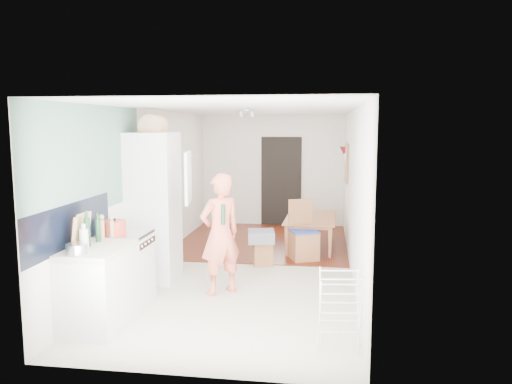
% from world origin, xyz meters
% --- Properties ---
extents(room_shell, '(3.20, 7.00, 2.50)m').
position_xyz_m(room_shell, '(0.00, 0.00, 1.25)').
color(room_shell, silver).
rests_on(room_shell, ground).
extents(floor, '(3.20, 7.00, 0.01)m').
position_xyz_m(floor, '(0.00, 0.00, 0.00)').
color(floor, beige).
rests_on(floor, ground).
extents(wood_floor_overlay, '(3.20, 3.30, 0.01)m').
position_xyz_m(wood_floor_overlay, '(0.00, 1.85, 0.01)').
color(wood_floor_overlay, '#621E0E').
rests_on(wood_floor_overlay, room_shell).
extents(sage_wall_panel, '(0.02, 3.00, 1.30)m').
position_xyz_m(sage_wall_panel, '(-1.59, -2.00, 1.85)').
color(sage_wall_panel, slate).
rests_on(sage_wall_panel, room_shell).
extents(tile_splashback, '(0.02, 1.90, 0.50)m').
position_xyz_m(tile_splashback, '(-1.59, -2.55, 1.15)').
color(tile_splashback, black).
rests_on(tile_splashback, room_shell).
extents(doorway_recess, '(0.90, 0.04, 2.00)m').
position_xyz_m(doorway_recess, '(0.20, 3.48, 1.00)').
color(doorway_recess, black).
rests_on(doorway_recess, room_shell).
extents(base_cabinet, '(0.60, 0.90, 0.86)m').
position_xyz_m(base_cabinet, '(-1.30, -2.55, 0.43)').
color(base_cabinet, silver).
rests_on(base_cabinet, room_shell).
extents(worktop, '(0.62, 0.92, 0.06)m').
position_xyz_m(worktop, '(-1.30, -2.55, 0.89)').
color(worktop, beige).
rests_on(worktop, room_shell).
extents(range_cooker, '(0.60, 0.60, 0.88)m').
position_xyz_m(range_cooker, '(-1.30, -1.80, 0.44)').
color(range_cooker, silver).
rests_on(range_cooker, room_shell).
extents(cooker_top, '(0.60, 0.60, 0.04)m').
position_xyz_m(cooker_top, '(-1.30, -1.80, 0.90)').
color(cooker_top, '#B9B9BC').
rests_on(cooker_top, room_shell).
extents(fridge_housing, '(0.66, 0.66, 2.15)m').
position_xyz_m(fridge_housing, '(-1.27, -0.78, 1.07)').
color(fridge_housing, silver).
rests_on(fridge_housing, room_shell).
extents(fridge_door, '(0.14, 0.56, 0.70)m').
position_xyz_m(fridge_door, '(-0.66, -1.08, 1.55)').
color(fridge_door, silver).
rests_on(fridge_door, room_shell).
extents(fridge_interior, '(0.02, 0.52, 0.66)m').
position_xyz_m(fridge_interior, '(-0.96, -0.78, 1.55)').
color(fridge_interior, white).
rests_on(fridge_interior, room_shell).
extents(pinboard, '(0.03, 0.90, 0.70)m').
position_xyz_m(pinboard, '(1.58, 1.90, 1.55)').
color(pinboard, tan).
rests_on(pinboard, room_shell).
extents(pinboard_frame, '(0.00, 0.94, 0.74)m').
position_xyz_m(pinboard_frame, '(1.57, 1.90, 1.55)').
color(pinboard_frame, '#9D5C3C').
rests_on(pinboard_frame, room_shell).
extents(wall_sconce, '(0.18, 0.18, 0.16)m').
position_xyz_m(wall_sconce, '(1.54, 2.55, 1.75)').
color(wall_sconce, maroon).
rests_on(wall_sconce, room_shell).
extents(person, '(0.83, 0.81, 1.92)m').
position_xyz_m(person, '(-0.19, -1.24, 0.96)').
color(person, '#EE6D54').
rests_on(person, floor).
extents(dining_table, '(0.80, 1.40, 0.48)m').
position_xyz_m(dining_table, '(0.96, 1.49, 0.24)').
color(dining_table, '#9D5C3C').
rests_on(dining_table, floor).
extents(dining_chair, '(0.55, 0.55, 1.01)m').
position_xyz_m(dining_chair, '(0.85, 0.61, 0.50)').
color(dining_chair, '#9D5C3C').
rests_on(dining_chair, floor).
extents(stool, '(0.37, 0.37, 0.39)m').
position_xyz_m(stool, '(0.20, 0.19, 0.20)').
color(stool, '#9D5C3C').
rests_on(stool, floor).
extents(grey_drape, '(0.48, 0.48, 0.19)m').
position_xyz_m(grey_drape, '(0.18, 0.16, 0.48)').
color(grey_drape, slate).
rests_on(grey_drape, stool).
extents(drying_rack, '(0.45, 0.41, 0.80)m').
position_xyz_m(drying_rack, '(1.36, -2.76, 0.40)').
color(drying_rack, silver).
rests_on(drying_rack, floor).
extents(bread_bin, '(0.39, 0.37, 0.18)m').
position_xyz_m(bread_bin, '(-1.23, -0.79, 2.24)').
color(bread_bin, tan).
rests_on(bread_bin, fridge_housing).
extents(red_casserole, '(0.30, 0.30, 0.17)m').
position_xyz_m(red_casserole, '(-1.38, -1.88, 1.00)').
color(red_casserole, red).
rests_on(red_casserole, cooker_top).
extents(steel_pan, '(0.26, 0.26, 0.11)m').
position_xyz_m(steel_pan, '(-1.36, -2.87, 0.97)').
color(steel_pan, '#B9B9BC').
rests_on(steel_pan, worktop).
extents(held_bottle, '(0.06, 0.06, 0.27)m').
position_xyz_m(held_bottle, '(-0.12, -1.35, 1.10)').
color(held_bottle, '#173D20').
rests_on(held_bottle, person).
extents(bottle_a, '(0.09, 0.09, 0.32)m').
position_xyz_m(bottle_a, '(-1.41, -2.54, 1.08)').
color(bottle_a, '#173D20').
rests_on(bottle_a, worktop).
extents(bottle_b, '(0.07, 0.07, 0.27)m').
position_xyz_m(bottle_b, '(-1.39, -2.31, 1.06)').
color(bottle_b, '#173D20').
rests_on(bottle_b, worktop).
extents(bottle_c, '(0.10, 0.10, 0.23)m').
position_xyz_m(bottle_c, '(-1.36, -2.70, 1.04)').
color(bottle_c, silver).
rests_on(bottle_c, worktop).
extents(pepper_mill_front, '(0.06, 0.06, 0.19)m').
position_xyz_m(pepper_mill_front, '(-1.35, -2.02, 1.02)').
color(pepper_mill_front, tan).
rests_on(pepper_mill_front, worktop).
extents(pepper_mill_back, '(0.06, 0.06, 0.22)m').
position_xyz_m(pepper_mill_back, '(-1.43, -2.13, 1.03)').
color(pepper_mill_back, tan).
rests_on(pepper_mill_back, worktop).
extents(chopping_boards, '(0.11, 0.28, 0.38)m').
position_xyz_m(chopping_boards, '(-1.45, -2.58, 1.11)').
color(chopping_boards, tan).
rests_on(chopping_boards, worktop).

